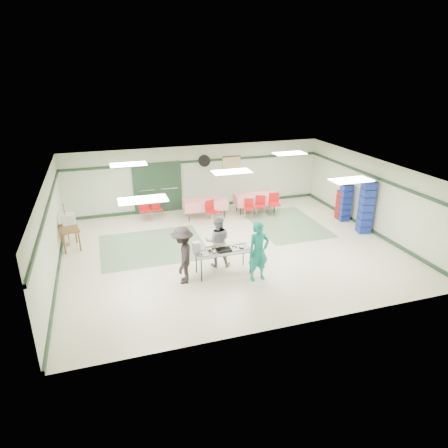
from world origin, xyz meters
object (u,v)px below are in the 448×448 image
object	(u,v)px
volunteer_teal	(259,251)
crate_stack_blue_b	(366,207)
volunteer_grey	(218,241)
volunteer_dark	(183,255)
dining_table_b	(205,204)
chair_loose_b	(145,208)
office_printer	(68,219)
crate_stack_red	(342,205)
chair_loose_a	(156,207)
chair_d	(211,209)
printer_table	(69,231)
chair_b	(249,206)
serving_table	(223,251)
chair_a	(260,204)
broom	(66,223)
crate_stack_blue_a	(345,203)
chair_c	(274,202)
dining_table_a	(256,199)

from	to	relation	value
volunteer_teal	crate_stack_blue_b	distance (m)	5.47
volunteer_teal	volunteer_grey	bearing A→B (deg)	119.78
volunteer_dark	dining_table_b	world-z (taller)	volunteer_dark
chair_loose_b	office_printer	distance (m)	3.10
crate_stack_red	chair_loose_a	bearing A→B (deg)	161.98
chair_d	office_printer	size ratio (longest dim) A/B	1.99
printer_table	chair_loose_b	bearing A→B (deg)	22.69
chair_b	printer_table	bearing A→B (deg)	-149.44
chair_b	chair_loose_b	distance (m)	4.15
serving_table	chair_a	distance (m)	5.10
volunteer_grey	broom	world-z (taller)	volunteer_grey
chair_a	chair_b	bearing A→B (deg)	-157.29
crate_stack_blue_a	serving_table	bearing A→B (deg)	-155.25
dining_table_b	crate_stack_blue_b	xyz separation A→B (m)	(5.17, -3.32, 0.42)
crate_stack_blue_a	crate_stack_blue_b	xyz separation A→B (m)	(0.00, -1.29, 0.24)
chair_b	broom	world-z (taller)	broom
printer_table	office_printer	bearing A→B (deg)	79.34
crate_stack_blue_b	chair_loose_b	bearing A→B (deg)	154.48
volunteer_dark	chair_loose_a	size ratio (longest dim) A/B	2.10
chair_loose_a	printer_table	xyz separation A→B (m)	(-3.22, -1.99, 0.16)
chair_c	chair_d	world-z (taller)	chair_c
chair_a	chair_loose_b	distance (m)	4.65
chair_loose_b	printer_table	size ratio (longest dim) A/B	0.89
chair_loose_b	broom	world-z (taller)	broom
dining_table_a	serving_table	bearing A→B (deg)	-118.08
chair_b	chair_c	bearing A→B (deg)	23.64
dining_table_b	chair_loose_a	world-z (taller)	chair_loose_a
volunteer_grey	printer_table	bearing A→B (deg)	-16.71
volunteer_teal	dining_table_a	world-z (taller)	volunteer_teal
volunteer_dark	crate_stack_blue_b	size ratio (longest dim) A/B	0.85
volunteer_grey	crate_stack_blue_a	bearing A→B (deg)	-145.00
volunteer_grey	volunteer_dark	world-z (taller)	volunteer_dark
chair_c	dining_table_a	bearing A→B (deg)	146.46
chair_a	office_printer	bearing A→B (deg)	-153.88
chair_c	crate_stack_red	size ratio (longest dim) A/B	0.78
dining_table_a	chair_loose_b	xyz separation A→B (m)	(-4.59, 0.29, -0.02)
chair_loose_a	office_printer	size ratio (longest dim) A/B	1.83
volunteer_grey	chair_loose_b	size ratio (longest dim) A/B	1.81
printer_table	crate_stack_blue_a	bearing A→B (deg)	-13.52
crate_stack_blue_b	volunteer_grey	bearing A→B (deg)	-171.52
volunteer_dark	chair_loose_a	distance (m)	5.38
serving_table	dining_table_b	bearing A→B (deg)	79.88
chair_d	crate_stack_blue_b	size ratio (longest dim) A/B	0.44
volunteer_teal	chair_loose_b	bearing A→B (deg)	107.85
printer_table	office_printer	distance (m)	0.48
serving_table	printer_table	size ratio (longest dim) A/B	1.72
chair_a	chair_c	size ratio (longest dim) A/B	0.94
dining_table_b	printer_table	bearing A→B (deg)	-160.92
dining_table_b	printer_table	xyz separation A→B (m)	(-5.13, -1.52, 0.08)
volunteer_grey	crate_stack_blue_b	bearing A→B (deg)	-156.72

